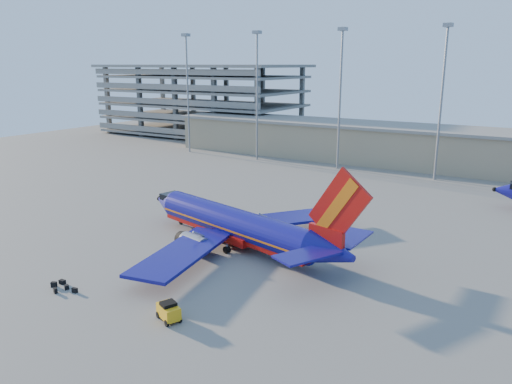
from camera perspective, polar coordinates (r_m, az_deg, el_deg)
ground at (r=65.77m, az=-2.21°, el=-4.70°), size 220.00×220.00×0.00m
terminal_building at (r=113.66m, az=18.71°, el=4.94°), size 122.00×16.00×8.50m
parking_garage at (r=158.82m, az=-6.13°, el=10.79°), size 62.00×32.00×21.40m
light_mast_row at (r=102.09m, az=14.95°, el=11.70°), size 101.60×1.60×28.65m
aircraft_main at (r=60.32m, az=-1.92°, el=-3.92°), size 34.83×33.09×12.00m
baggage_tug at (r=44.85m, az=-9.95°, el=-13.22°), size 2.73×2.26×1.69m
luggage_pile at (r=53.63m, az=-21.27°, el=-10.01°), size 3.39×2.15×0.55m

